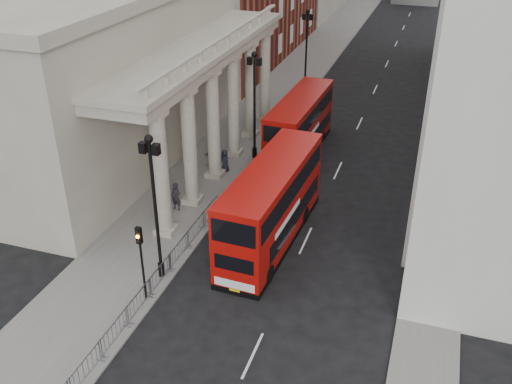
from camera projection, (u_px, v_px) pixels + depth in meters
ground at (136, 327)px, 27.74m from camera, size 260.00×260.00×0.00m
sidewalk_west at (264, 111)px, 53.53m from camera, size 6.00×140.00×0.12m
sidewalk_east at (447, 133)px, 48.97m from camera, size 3.00×140.00×0.12m
kerb at (294, 115)px, 52.71m from camera, size 0.20×140.00×0.14m
portico_building at (121, 79)px, 42.76m from camera, size 9.00×28.00×12.00m
lamp_post_south at (154, 199)px, 28.89m from camera, size 1.05×0.44×8.32m
lamp_post_mid at (254, 99)px, 42.21m from camera, size 1.05×0.44×8.32m
lamp_post_north at (306, 46)px, 55.54m from camera, size 1.05×0.44×8.32m
traffic_light at (140, 250)px, 28.04m from camera, size 0.28×0.33×4.30m
crowd_barriers at (150, 287)px, 29.37m from camera, size 0.50×18.75×1.10m
bus_near at (272, 203)px, 33.25m from camera, size 3.30×11.50×4.91m
bus_far at (300, 125)px, 44.37m from camera, size 2.98×10.73×4.59m
pedestrian_a at (176, 197)px, 37.00m from camera, size 0.75×0.55×1.90m
pedestrian_b at (210, 155)px, 42.85m from camera, size 1.03×0.94×1.72m
pedestrian_c at (225, 161)px, 41.99m from camera, size 1.00×0.91×1.71m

